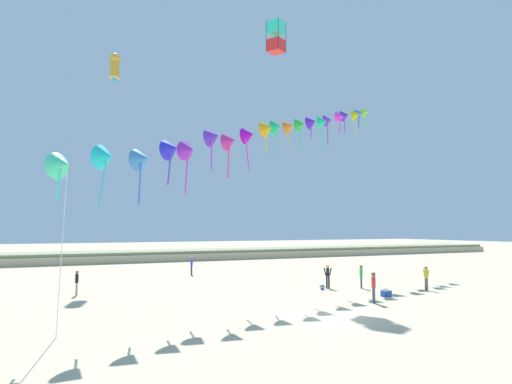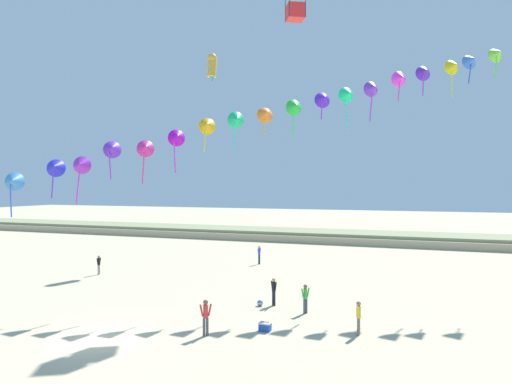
{
  "view_description": "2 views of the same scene",
  "coord_description": "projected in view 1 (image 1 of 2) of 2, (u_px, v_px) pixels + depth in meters",
  "views": [
    {
      "loc": [
        -13.09,
        -18.33,
        4.22
      ],
      "look_at": [
        2.64,
        13.71,
        7.06
      ],
      "focal_mm": 32.0,
      "sensor_mm": 36.0,
      "label": 1
    },
    {
      "loc": [
        14.01,
        -17.32,
        7.13
      ],
      "look_at": [
        3.52,
        11.47,
        6.74
      ],
      "focal_mm": 32.0,
      "sensor_mm": 36.0,
      "label": 2
    }
  ],
  "objects": [
    {
      "name": "kite_banner_string",
      "position": [
        285.0,
        128.0,
        33.84
      ],
      "size": [
        32.68,
        20.64,
        17.49
      ],
      "color": "#3EE0A7"
    },
    {
      "name": "large_kite_mid_trail",
      "position": [
        276.0,
        37.0,
        39.28
      ],
      "size": [
        1.7,
        1.7,
        2.72
      ],
      "color": "red"
    },
    {
      "name": "large_kite_low_lead",
      "position": [
        115.0,
        67.0,
        43.52
      ],
      "size": [
        0.95,
        1.18,
        2.92
      ],
      "color": "gold"
    },
    {
      "name": "person_far_center",
      "position": [
        426.0,
        276.0,
        31.07
      ],
      "size": [
        0.22,
        0.57,
        1.63
      ],
      "color": "#726656",
      "rests_on": "ground"
    },
    {
      "name": "dune_ridge",
      "position": [
        143.0,
        256.0,
        59.26
      ],
      "size": [
        120.0,
        8.29,
        1.28
      ],
      "color": "tan",
      "rests_on": "ground"
    },
    {
      "name": "person_near_right",
      "position": [
        77.0,
        281.0,
        28.71
      ],
      "size": [
        0.21,
        0.54,
        1.55
      ],
      "color": "gray",
      "rests_on": "ground"
    },
    {
      "name": "ground_plane",
      "position": [
        333.0,
        317.0,
        21.82
      ],
      "size": [
        240.0,
        240.0,
        0.0
      ],
      "primitive_type": "plane",
      "color": "#C1B28E"
    },
    {
      "name": "person_near_left",
      "position": [
        374.0,
        285.0,
        25.73
      ],
      "size": [
        0.54,
        0.43,
        1.74
      ],
      "color": "#474C56",
      "rests_on": "ground"
    },
    {
      "name": "beach_cooler",
      "position": [
        386.0,
        293.0,
        28.23
      ],
      "size": [
        0.58,
        0.41,
        0.46
      ],
      "color": "blue",
      "rests_on": "ground"
    },
    {
      "name": "person_mid_center",
      "position": [
        328.0,
        275.0,
        32.04
      ],
      "size": [
        0.51,
        0.42,
        1.65
      ],
      "color": "black",
      "rests_on": "ground"
    },
    {
      "name": "beach_ball",
      "position": [
        322.0,
        287.0,
        31.31
      ],
      "size": [
        0.36,
        0.36,
        0.36
      ],
      "color": "blue",
      "rests_on": "ground"
    },
    {
      "name": "person_far_right",
      "position": [
        192.0,
        264.0,
        41.43
      ],
      "size": [
        0.23,
        0.6,
        1.69
      ],
      "color": "#282D4C",
      "rests_on": "ground"
    },
    {
      "name": "person_far_left",
      "position": [
        361.0,
        275.0,
        32.13
      ],
      "size": [
        0.45,
        0.47,
        1.62
      ],
      "color": "#474C56",
      "rests_on": "ground"
    }
  ]
}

